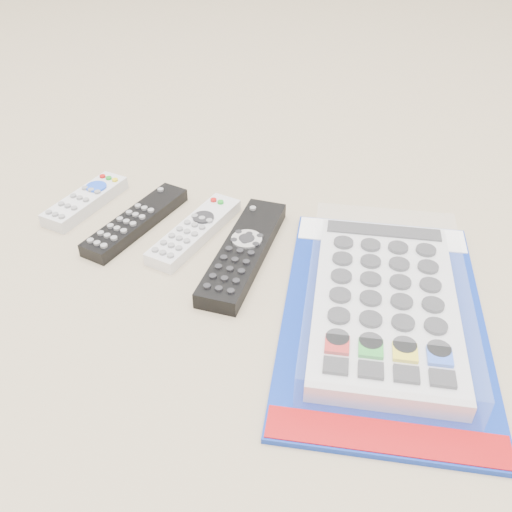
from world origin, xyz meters
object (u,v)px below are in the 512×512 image
(remote_slim_black, at_px, (136,221))
(remote_large_black, at_px, (244,251))
(jumbo_remote_packaged, at_px, (385,301))
(remote_silver_dvd, at_px, (195,231))
(remote_small_grey, at_px, (85,200))

(remote_slim_black, xyz_separation_m, remote_large_black, (0.17, -0.02, 0.00))
(remote_slim_black, bearing_deg, jumbo_remote_packaged, 0.18)
(remote_silver_dvd, bearing_deg, remote_small_grey, -175.23)
(remote_large_black, bearing_deg, remote_silver_dvd, 160.99)
(remote_large_black, distance_m, jumbo_remote_packaged, 0.19)
(remote_large_black, bearing_deg, jumbo_remote_packaged, -16.02)
(remote_silver_dvd, relative_size, remote_large_black, 0.80)
(remote_small_grey, relative_size, remote_large_black, 0.66)
(remote_small_grey, bearing_deg, remote_large_black, -0.33)
(remote_large_black, xyz_separation_m, jumbo_remote_packaged, (0.19, -0.05, 0.01))
(remote_small_grey, xyz_separation_m, remote_slim_black, (0.10, -0.02, -0.00))
(remote_small_grey, height_order, remote_silver_dvd, remote_small_grey)
(remote_silver_dvd, bearing_deg, remote_slim_black, -165.84)
(remote_silver_dvd, height_order, remote_large_black, remote_large_black)
(remote_small_grey, height_order, remote_large_black, remote_large_black)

